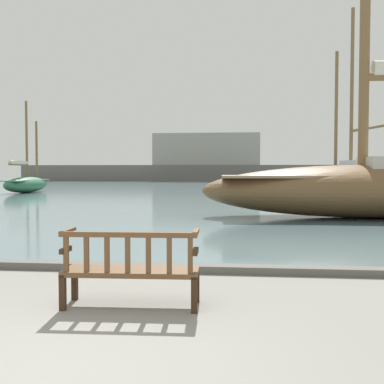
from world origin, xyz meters
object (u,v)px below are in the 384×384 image
sailboat_distant_harbor (374,183)px  sailboat_far_starboard (352,173)px  sailboat_centre_channel (26,183)px  park_bench (131,268)px

sailboat_distant_harbor → sailboat_far_starboard: (4.71, 24.61, 0.18)m
sailboat_centre_channel → sailboat_distant_harbor: sailboat_distant_harbor is taller
sailboat_centre_channel → sailboat_distant_harbor: 24.65m
sailboat_centre_channel → sailboat_distant_harbor: (19.12, -15.55, 0.47)m
sailboat_far_starboard → sailboat_centre_channel: bearing=-159.2°
park_bench → sailboat_far_starboard: sailboat_far_starboard is taller
sailboat_distant_harbor → sailboat_far_starboard: sailboat_far_starboard is taller
sailboat_centre_channel → sailboat_far_starboard: sailboat_far_starboard is taller
park_bench → sailboat_distant_harbor: 12.05m
sailboat_centre_channel → sailboat_distant_harbor: bearing=-39.1°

